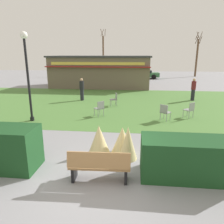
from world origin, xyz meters
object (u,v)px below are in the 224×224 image
object	(u,v)px
cafe_chair_west	(100,107)
cafe_chair_east	(115,98)
tree_left_bg	(197,57)
park_bench	(99,166)
parked_car_west_slot	(110,74)
lamppost_mid	(27,67)
cafe_chair_center	(165,111)
tree_center_bg	(103,55)
parked_car_center_slot	(144,74)
tree_right_bg	(197,59)
food_kiosk	(101,71)
person_strolling	(82,89)
cafe_chair_north	(190,109)
person_standing	(193,89)

from	to	relation	value
cafe_chair_west	cafe_chair_east	bearing A→B (deg)	77.05
cafe_chair_west	tree_left_bg	bearing A→B (deg)	64.40
park_bench	parked_car_west_slot	bearing A→B (deg)	95.90
lamppost_mid	cafe_chair_center	world-z (taller)	lamppost_mid
cafe_chair_west	tree_center_bg	world-z (taller)	tree_center_bg
cafe_chair_west	parked_car_center_slot	distance (m)	20.32
park_bench	lamppost_mid	distance (m)	7.29
tree_left_bg	tree_right_bg	xyz separation A→B (m)	(0.03, 0.07, -0.30)
parked_car_center_slot	tree_center_bg	distance (m)	9.27
parked_car_west_slot	food_kiosk	bearing A→B (deg)	-90.33
tree_left_bg	cafe_chair_east	bearing A→B (deg)	-117.03
cafe_chair_east	cafe_chair_center	distance (m)	4.28
tree_center_bg	parked_car_center_slot	bearing A→B (deg)	-40.36
lamppost_mid	parked_car_west_slot	distance (m)	21.44
cafe_chair_west	parked_car_west_slot	bearing A→B (deg)	94.86
person_strolling	tree_left_bg	xyz separation A→B (m)	(13.40, 19.47, 2.10)
park_bench	cafe_chair_north	bearing A→B (deg)	58.93
park_bench	tree_left_bg	xyz separation A→B (m)	(10.32, 30.09, 2.48)
parked_car_center_slot	tree_left_bg	size ratio (longest dim) A/B	0.64
cafe_chair_east	lamppost_mid	bearing A→B (deg)	-136.89
cafe_chair_west	tree_center_bg	bearing A→B (deg)	97.80
person_standing	person_strolling	bearing A→B (deg)	142.36
parked_car_west_slot	tree_center_bg	world-z (taller)	tree_center_bg
cafe_chair_north	lamppost_mid	bearing A→B (deg)	-170.80
food_kiosk	cafe_chair_west	xyz separation A→B (m)	(1.76, -11.63, -1.11)
park_bench	person_strolling	size ratio (longest dim) A/B	1.02
parked_car_west_slot	parked_car_center_slot	xyz separation A→B (m)	(4.93, -0.00, 0.00)
cafe_chair_east	tree_right_bg	bearing A→B (deg)	62.97
tree_right_bg	tree_center_bg	distance (m)	15.07
cafe_chair_west	tree_right_bg	xyz separation A→B (m)	(11.38, 23.74, 2.13)
cafe_chair_west	parked_car_west_slot	size ratio (longest dim) A/B	0.21
parked_car_west_slot	tree_left_bg	xyz separation A→B (m)	(13.05, 3.61, 2.32)
cafe_chair_center	tree_left_bg	xyz separation A→B (m)	(7.79, 24.15, 2.44)
lamppost_mid	parked_car_center_slot	world-z (taller)	lamppost_mid
cafe_chair_center	cafe_chair_west	bearing A→B (deg)	172.37
cafe_chair_center	parked_car_center_slot	world-z (taller)	parked_car_center_slot
lamppost_mid	parked_car_center_slot	distance (m)	22.39
cafe_chair_north	person_strolling	size ratio (longest dim) A/B	0.53
cafe_chair_east	tree_right_bg	world-z (taller)	tree_right_bg
food_kiosk	person_strolling	bearing A→B (deg)	-92.35
cafe_chair_east	parked_car_west_slot	world-z (taller)	parked_car_west_slot
food_kiosk	parked_car_west_slot	world-z (taller)	food_kiosk
person_standing	tree_left_bg	xyz separation A→B (m)	(4.97, 18.63, 2.10)
parked_car_center_slot	parked_car_west_slot	bearing A→B (deg)	179.99
parked_car_center_slot	tree_center_bg	xyz separation A→B (m)	(-6.76, 5.75, 2.69)
park_bench	cafe_chair_center	distance (m)	6.46
park_bench	cafe_chair_center	size ratio (longest dim) A/B	1.93
lamppost_mid	person_standing	world-z (taller)	lamppost_mid
cafe_chair_center	person_strolling	size ratio (longest dim) A/B	0.53
parked_car_center_slot	tree_center_bg	size ratio (longest dim) A/B	0.57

